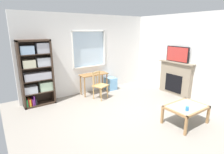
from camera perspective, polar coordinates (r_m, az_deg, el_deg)
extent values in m
cube|color=gray|center=(4.85, 7.27, -12.54)|extent=(5.80, 6.00, 0.02)
cube|color=silver|center=(6.61, -7.16, -0.57)|extent=(4.80, 0.12, 0.92)
cube|color=silver|center=(6.38, -7.76, 17.00)|extent=(4.80, 0.12, 0.55)
cube|color=silver|center=(5.87, -20.80, 7.51)|extent=(1.78, 0.12, 1.26)
cube|color=silver|center=(7.22, 3.34, 9.67)|extent=(1.79, 0.12, 1.26)
cube|color=silver|center=(6.41, -7.58, 8.90)|extent=(1.23, 0.02, 1.26)
cube|color=white|center=(6.44, -7.10, 3.39)|extent=(1.29, 0.06, 0.03)
cube|color=white|center=(6.31, -7.47, 14.41)|extent=(1.29, 0.06, 0.03)
cube|color=white|center=(6.09, -12.48, 8.36)|extent=(0.03, 0.06, 1.26)
cube|color=white|center=(6.65, -2.52, 9.23)|extent=(0.03, 0.06, 1.26)
cube|color=silver|center=(6.30, 24.75, 5.82)|extent=(0.12, 5.20, 2.73)
cube|color=#38281E|center=(5.59, -27.28, 0.43)|extent=(0.05, 0.38, 1.95)
cube|color=#38281E|center=(5.75, -18.92, 1.66)|extent=(0.05, 0.38, 1.95)
cube|color=#38281E|center=(5.52, -24.05, 10.67)|extent=(0.90, 0.38, 0.05)
cube|color=#38281E|center=(5.94, -22.10, -7.88)|extent=(0.90, 0.38, 0.05)
cube|color=#38281E|center=(5.83, -23.42, 1.41)|extent=(0.90, 0.02, 1.95)
cube|color=#38281E|center=(5.81, -22.47, -4.41)|extent=(0.85, 0.36, 0.02)
cube|color=#38281E|center=(5.70, -22.84, -0.80)|extent=(0.85, 0.36, 0.02)
cube|color=#38281E|center=(5.62, -23.23, 2.94)|extent=(0.85, 0.36, 0.02)
cube|color=#38281E|center=(5.56, -23.64, 6.78)|extent=(0.85, 0.36, 0.02)
cube|color=silver|center=(5.72, -24.77, -3.69)|extent=(0.37, 0.28, 0.21)
cube|color=#B7D6B2|center=(5.80, -20.48, -2.71)|extent=(0.37, 0.27, 0.27)
cube|color=#B2B2BC|center=(5.66, -22.83, 0.35)|extent=(0.74, 0.31, 0.21)
cube|color=beige|center=(5.55, -25.23, 3.90)|extent=(0.34, 0.32, 0.22)
cube|color=silver|center=(5.63, -21.22, 4.59)|extent=(0.37, 0.28, 0.25)
cube|color=#9EBCDB|center=(5.50, -25.75, 7.84)|extent=(0.36, 0.32, 0.23)
cube|color=#B2B2BC|center=(5.58, -21.50, 8.67)|extent=(0.34, 0.29, 0.29)
cube|color=green|center=(5.82, -25.71, -7.35)|extent=(0.04, 0.28, 0.22)
cube|color=red|center=(5.82, -25.31, -7.16)|extent=(0.02, 0.26, 0.24)
cube|color=yellow|center=(5.83, -24.97, -7.26)|extent=(0.03, 0.30, 0.21)
cube|color=red|center=(5.83, -24.60, -7.16)|extent=(0.03, 0.23, 0.22)
cube|color=purple|center=(5.84, -24.19, -7.17)|extent=(0.03, 0.26, 0.20)
cube|color=purple|center=(5.83, -23.80, -6.74)|extent=(0.04, 0.24, 0.28)
cube|color=black|center=(5.85, -23.33, -7.07)|extent=(0.03, 0.29, 0.19)
cube|color=olive|center=(6.24, -5.86, 0.91)|extent=(0.98, 0.41, 0.03)
cylinder|color=olive|center=(6.01, -8.73, -3.34)|extent=(0.04, 0.04, 0.70)
cylinder|color=olive|center=(6.42, -1.64, -1.96)|extent=(0.04, 0.04, 0.70)
cylinder|color=olive|center=(6.28, -10.00, -2.59)|extent=(0.04, 0.04, 0.70)
cylinder|color=olive|center=(6.68, -3.11, -1.32)|extent=(0.04, 0.04, 0.70)
cube|color=tan|center=(5.82, -3.73, -2.76)|extent=(0.53, 0.52, 0.04)
cylinder|color=tan|center=(5.68, -3.50, -5.72)|extent=(0.04, 0.04, 0.43)
cylinder|color=tan|center=(5.93, -1.46, -4.77)|extent=(0.04, 0.04, 0.43)
cylinder|color=tan|center=(5.87, -5.96, -5.06)|extent=(0.04, 0.04, 0.43)
cylinder|color=tan|center=(6.11, -3.88, -4.18)|extent=(0.04, 0.04, 0.43)
cylinder|color=tan|center=(5.73, -6.08, -0.75)|extent=(0.04, 0.04, 0.45)
cylinder|color=tan|center=(5.98, -3.96, -0.03)|extent=(0.04, 0.04, 0.45)
cube|color=tan|center=(5.80, -5.04, 1.48)|extent=(0.35, 0.16, 0.06)
cylinder|color=tan|center=(5.78, -5.66, -0.89)|extent=(0.02, 0.02, 0.35)
cylinder|color=tan|center=(5.86, -4.99, -0.66)|extent=(0.02, 0.02, 0.35)
cylinder|color=tan|center=(5.94, -4.34, -0.44)|extent=(0.02, 0.02, 0.35)
cube|color=#72ADDB|center=(6.79, -0.43, -2.11)|extent=(0.35, 0.40, 0.45)
cube|color=gray|center=(6.59, 19.69, -0.51)|extent=(0.18, 1.19, 1.12)
cube|color=black|center=(6.56, 19.08, -1.92)|extent=(0.03, 0.65, 0.61)
cube|color=gray|center=(6.45, 20.03, 4.42)|extent=(0.26, 1.29, 0.04)
cube|color=black|center=(6.41, 20.26, 6.88)|extent=(0.05, 0.84, 0.52)
cube|color=#B2332D|center=(6.39, 20.10, 6.87)|extent=(0.01, 0.79, 0.47)
cube|color=#8C9E99|center=(4.65, 22.71, -8.72)|extent=(0.86, 0.58, 0.02)
cube|color=#A37547|center=(4.52, 26.09, -10.04)|extent=(0.96, 0.05, 0.05)
cube|color=#A37547|center=(4.82, 19.53, -7.79)|extent=(0.96, 0.05, 0.05)
cube|color=#A37547|center=(4.31, 19.33, -10.53)|extent=(0.05, 0.68, 0.05)
cube|color=#A37547|center=(5.03, 25.55, -7.47)|extent=(0.05, 0.68, 0.05)
cube|color=#A37547|center=(4.26, 22.59, -14.59)|extent=(0.05, 0.05, 0.40)
cube|color=#A37547|center=(4.98, 28.44, -10.86)|extent=(0.05, 0.05, 0.40)
cube|color=#A37547|center=(4.57, 15.84, -11.83)|extent=(0.05, 0.05, 0.40)
cube|color=#A37547|center=(5.26, 22.28, -8.80)|extent=(0.05, 0.05, 0.40)
cylinder|color=#337FD6|center=(4.41, 22.97, -9.29)|extent=(0.07, 0.07, 0.09)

